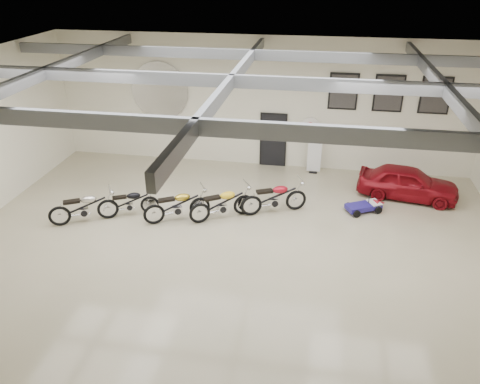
% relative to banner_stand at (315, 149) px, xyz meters
% --- Properties ---
extents(floor, '(16.00, 12.00, 0.01)m').
position_rel_banner_stand_xyz_m(floor, '(-2.14, -5.50, -0.96)').
color(floor, '#B5A98A').
rests_on(floor, ground).
extents(ceiling, '(16.00, 12.00, 0.01)m').
position_rel_banner_stand_xyz_m(ceiling, '(-2.14, -5.50, 4.04)').
color(ceiling, gray).
rests_on(ceiling, back_wall).
extents(back_wall, '(16.00, 0.02, 5.00)m').
position_rel_banner_stand_xyz_m(back_wall, '(-2.14, 0.50, 1.54)').
color(back_wall, silver).
rests_on(back_wall, floor).
extents(ceiling_beams, '(15.80, 11.80, 0.32)m').
position_rel_banner_stand_xyz_m(ceiling_beams, '(-2.14, -5.50, 3.79)').
color(ceiling_beams, slate).
rests_on(ceiling_beams, ceiling).
extents(door, '(0.92, 0.08, 2.10)m').
position_rel_banner_stand_xyz_m(door, '(-1.64, 0.45, 0.09)').
color(door, black).
rests_on(door, back_wall).
extents(logo_plaque, '(2.30, 0.06, 1.16)m').
position_rel_banner_stand_xyz_m(logo_plaque, '(-6.14, 0.45, 1.84)').
color(logo_plaque, silver).
rests_on(logo_plaque, back_wall).
extents(poster_left, '(1.05, 0.08, 1.35)m').
position_rel_banner_stand_xyz_m(poster_left, '(0.86, 0.46, 2.14)').
color(poster_left, black).
rests_on(poster_left, back_wall).
extents(poster_mid, '(1.05, 0.08, 1.35)m').
position_rel_banner_stand_xyz_m(poster_mid, '(2.46, 0.46, 2.14)').
color(poster_mid, black).
rests_on(poster_mid, back_wall).
extents(poster_right, '(1.05, 0.08, 1.35)m').
position_rel_banner_stand_xyz_m(poster_right, '(4.06, 0.46, 2.14)').
color(poster_right, black).
rests_on(poster_right, back_wall).
extents(oil_sign, '(0.72, 0.10, 0.72)m').
position_rel_banner_stand_xyz_m(oil_sign, '(-0.24, 0.45, 0.74)').
color(oil_sign, white).
rests_on(oil_sign, back_wall).
extents(banner_stand, '(0.52, 0.21, 1.91)m').
position_rel_banner_stand_xyz_m(banner_stand, '(0.00, 0.00, 0.00)').
color(banner_stand, white).
rests_on(banner_stand, floor).
extents(motorcycle_silver, '(2.13, 1.53, 1.07)m').
position_rel_banner_stand_xyz_m(motorcycle_silver, '(-6.95, -5.04, -0.42)').
color(motorcycle_silver, silver).
rests_on(motorcycle_silver, floor).
extents(motorcycle_black, '(1.89, 1.28, 0.95)m').
position_rel_banner_stand_xyz_m(motorcycle_black, '(-5.72, -4.38, -0.48)').
color(motorcycle_black, silver).
rests_on(motorcycle_black, floor).
extents(motorcycle_gold, '(2.14, 1.57, 1.08)m').
position_rel_banner_stand_xyz_m(motorcycle_gold, '(-4.12, -4.43, -0.42)').
color(motorcycle_gold, silver).
rests_on(motorcycle_gold, floor).
extents(motorcycle_yellow, '(2.14, 1.68, 1.10)m').
position_rel_banner_stand_xyz_m(motorcycle_yellow, '(-2.76, -4.08, -0.41)').
color(motorcycle_yellow, silver).
rests_on(motorcycle_yellow, floor).
extents(motorcycle_red, '(2.25, 1.50, 1.13)m').
position_rel_banner_stand_xyz_m(motorcycle_red, '(-1.17, -3.42, -0.39)').
color(motorcycle_red, silver).
rests_on(motorcycle_red, floor).
extents(go_kart, '(1.54, 1.22, 0.51)m').
position_rel_banner_stand_xyz_m(go_kart, '(1.81, -2.81, -0.70)').
color(go_kart, navy).
rests_on(go_kart, floor).
extents(vintage_car, '(1.87, 3.50, 1.13)m').
position_rel_banner_stand_xyz_m(vintage_car, '(3.23, -1.57, -0.39)').
color(vintage_car, maroon).
rests_on(vintage_car, floor).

